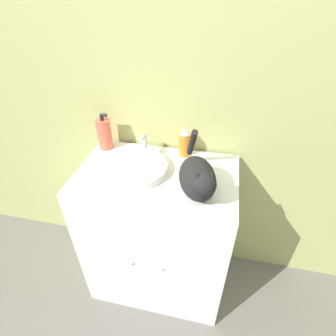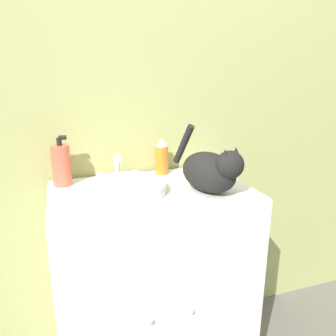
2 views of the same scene
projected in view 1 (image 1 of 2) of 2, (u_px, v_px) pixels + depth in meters
ground_plane at (151, 311)px, 1.60m from camera, size 8.00×8.00×0.00m
wall_back at (169, 78)px, 1.26m from camera, size 6.00×0.05×2.50m
vanity_cabinet at (158, 234)px, 1.52m from camera, size 0.77×0.50×0.89m
sink_basin at (135, 168)px, 1.25m from camera, size 0.31×0.31×0.04m
faucet at (145, 145)px, 1.37m from camera, size 0.17×0.08×0.12m
cat at (198, 178)px, 1.09m from camera, size 0.22×0.37×0.25m
soap_bottle at (104, 134)px, 1.39m from camera, size 0.07×0.07×0.20m
spray_bottle at (184, 142)px, 1.33m from camera, size 0.06×0.06×0.16m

